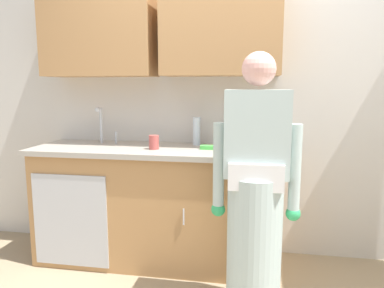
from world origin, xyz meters
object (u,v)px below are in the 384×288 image
at_px(bottle_cleaner_spray, 244,129).
at_px(cup_by_sink, 154,142).
at_px(person_at_sink, 255,206).
at_px(bottle_soap, 235,131).
at_px(bottle_water_short, 197,131).
at_px(sink, 99,147).
at_px(sponge, 208,147).

bearing_deg(bottle_cleaner_spray, cup_by_sink, -155.96).
relative_size(person_at_sink, bottle_soap, 6.36).
bearing_deg(bottle_soap, bottle_cleaner_spray, 44.58).
distance_m(bottle_soap, cup_by_sink, 0.65).
relative_size(person_at_sink, bottle_water_short, 7.01).
height_order(sink, bottle_soap, sink).
bearing_deg(bottle_water_short, sink, -167.65).
distance_m(bottle_soap, bottle_cleaner_spray, 0.10).
relative_size(person_at_sink, cup_by_sink, 14.96).
height_order(bottle_cleaner_spray, sponge, bottle_cleaner_spray).
bearing_deg(sink, sponge, -0.84).
relative_size(person_at_sink, sponge, 14.73).
height_order(bottle_water_short, sponge, bottle_water_short).
xyz_separation_m(bottle_cleaner_spray, bottle_water_short, (-0.38, -0.04, -0.02)).
height_order(person_at_sink, cup_by_sink, person_at_sink).
xyz_separation_m(sink, bottle_water_short, (0.78, 0.17, 0.13)).
height_order(bottle_soap, bottle_water_short, bottle_soap).
bearing_deg(bottle_water_short, bottle_cleaner_spray, 6.15).
height_order(person_at_sink, bottle_water_short, person_at_sink).
bearing_deg(person_at_sink, bottle_cleaner_spray, 97.58).
distance_m(cup_by_sink, sponge, 0.42).
bearing_deg(bottle_cleaner_spray, sponge, -139.72).
xyz_separation_m(sink, bottle_soap, (1.09, 0.14, 0.14)).
xyz_separation_m(person_at_sink, bottle_soap, (-0.17, 0.72, 0.38)).
xyz_separation_m(bottle_soap, sponge, (-0.20, -0.16, -0.11)).
bearing_deg(cup_by_sink, bottle_soap, 21.03).
bearing_deg(person_at_sink, sponge, 123.36).
height_order(sink, bottle_cleaner_spray, sink).
distance_m(bottle_cleaner_spray, bottle_water_short, 0.39).
relative_size(person_at_sink, bottle_cleaner_spray, 5.97).
bearing_deg(cup_by_sink, sponge, 10.42).
height_order(sink, person_at_sink, person_at_sink).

